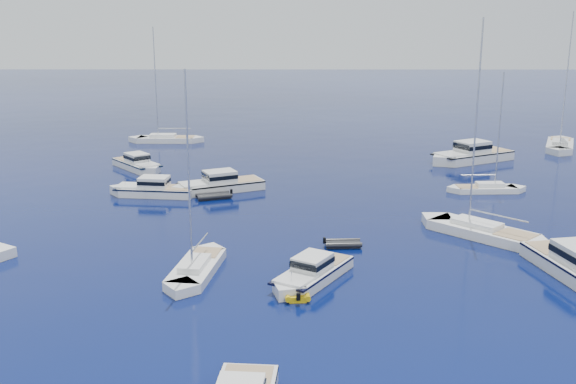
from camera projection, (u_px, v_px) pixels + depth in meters
ground at (464, 329)px, 37.23m from camera, size 400.00×400.00×0.00m
motor_cruiser_left at (311, 281)px, 44.01m from camera, size 6.55×8.59×2.22m
motor_cruiser_centre at (218, 191)px, 67.12m from camera, size 10.39×7.10×2.64m
motor_cruiser_far_l at (153, 195)px, 65.48m from camera, size 9.41×3.84×2.40m
motor_cruiser_distant at (470, 161)px, 81.07m from camera, size 12.48×9.15×3.20m
motor_cruiser_horizon at (138, 169)px, 76.96m from camera, size 7.74×8.69×2.35m
sailboat_fore at (197, 273)px, 45.39m from camera, size 3.86×10.00×14.32m
sailboat_mid_r at (481, 236)px, 53.12m from camera, size 10.58×10.69×17.55m
sailboat_centre at (486, 192)px, 66.81m from camera, size 8.48×2.53×12.35m
sailboat_far_l at (166, 142)px, 94.01m from camera, size 11.20×3.05×16.40m
sailboat_sails_far at (560, 149)px, 89.22m from camera, size 7.85×12.84×18.46m
tender_yellow at (296, 294)px, 41.98m from camera, size 2.16×3.51×0.95m
tender_grey_near at (343, 247)px, 50.68m from camera, size 2.97×1.83×0.95m
tender_grey_far at (214, 198)px, 64.38m from camera, size 3.96×3.02×0.95m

